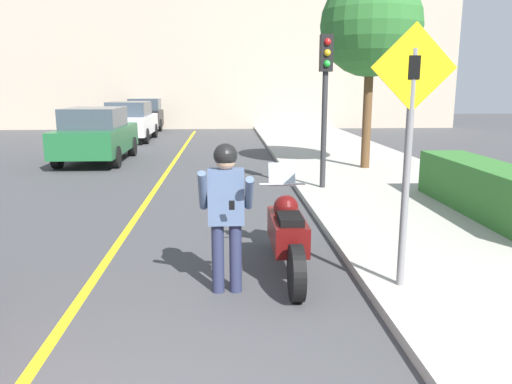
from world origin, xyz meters
TOP-DOWN VIEW (x-y plane):
  - sidewalk_curb at (4.80, 4.00)m, footprint 4.40×44.00m
  - road_center_line at (-0.60, 6.00)m, footprint 0.12×36.00m
  - building_backdrop at (0.00, 26.00)m, footprint 28.00×1.20m
  - motorcycle at (1.79, 3.44)m, footprint 0.62×2.34m
  - person_biker at (1.03, 2.85)m, footprint 0.59×0.47m
  - crossing_sign at (2.98, 2.65)m, footprint 0.91×0.08m
  - traffic_light at (3.16, 8.20)m, footprint 0.26×0.30m
  - hedge_row at (5.60, 5.64)m, footprint 0.90×4.21m
  - street_tree at (4.86, 10.89)m, footprint 2.67×2.67m
  - parked_car_green at (-2.97, 13.20)m, footprint 1.88×4.20m
  - parked_car_white at (-3.09, 19.44)m, footprint 1.88×4.20m
  - parked_car_black at (-3.28, 25.33)m, footprint 1.88×4.20m

SIDE VIEW (x-z plane):
  - road_center_line at x=-0.60m, z-range 0.00..0.01m
  - sidewalk_curb at x=4.80m, z-range 0.00..0.12m
  - motorcycle at x=1.79m, z-range -0.14..1.16m
  - hedge_row at x=5.60m, z-range 0.12..0.98m
  - parked_car_green at x=-2.97m, z-range 0.02..1.70m
  - parked_car_white at x=-3.09m, z-range 0.02..1.70m
  - parked_car_black at x=-3.28m, z-range 0.02..1.70m
  - person_biker at x=1.03m, z-range 0.19..1.90m
  - crossing_sign at x=2.98m, z-range 0.41..3.24m
  - traffic_light at x=3.16m, z-range 0.78..4.03m
  - street_tree at x=4.86m, z-range 1.32..6.41m
  - building_backdrop at x=0.00m, z-range 0.00..7.83m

